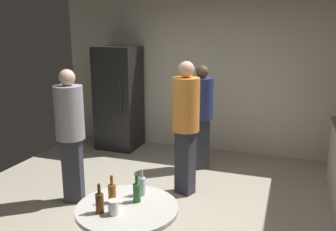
{
  "coord_description": "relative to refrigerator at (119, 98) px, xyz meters",
  "views": [
    {
      "loc": [
        1.4,
        -3.35,
        2.06
      ],
      "look_at": [
        0.12,
        0.31,
        1.13
      ],
      "focal_mm": 37.97,
      "sensor_mm": 36.0,
      "label": 1
    }
  ],
  "objects": [
    {
      "name": "beer_bottle_amber",
      "position": [
        1.6,
        -3.27,
        -0.08
      ],
      "size": [
        0.06,
        0.06,
        0.23
      ],
      "color": "#8C5919",
      "rests_on": "foreground_table"
    },
    {
      "name": "plastic_cup_white",
      "position": [
        1.7,
        -3.42,
        -0.11
      ],
      "size": [
        0.08,
        0.08,
        0.11
      ],
      "primitive_type": "cylinder",
      "color": "white",
      "rests_on": "foreground_table"
    },
    {
      "name": "ground_plane",
      "position": [
        1.47,
        -2.2,
        -0.95
      ],
      "size": [
        5.2,
        5.2,
        0.1
      ],
      "primitive_type": "cube",
      "color": "#B2A893"
    },
    {
      "name": "foreground_table",
      "position": [
        1.74,
        -3.29,
        -0.27
      ],
      "size": [
        0.8,
        0.8,
        0.73
      ],
      "color": "beige",
      "rests_on": "ground_plane"
    },
    {
      "name": "person_in_gray_shirt",
      "position": [
        0.43,
        -2.11,
        0.06
      ],
      "size": [
        0.42,
        0.42,
        1.64
      ],
      "rotation": [
        0.0,
        0.0,
        -1.28
      ],
      "color": "#2D2D38",
      "rests_on": "ground_plane"
    },
    {
      "name": "beer_bottle_green",
      "position": [
        1.78,
        -3.19,
        -0.08
      ],
      "size": [
        0.06,
        0.06,
        0.23
      ],
      "color": "#26662D",
      "rests_on": "foreground_table"
    },
    {
      "name": "person_in_orange_shirt",
      "position": [
        1.66,
        -1.44,
        0.1
      ],
      "size": [
        0.43,
        0.43,
        1.71
      ],
      "rotation": [
        0.0,
        0.0,
        -1.91
      ],
      "color": "#2D2D38",
      "rests_on": "ground_plane"
    },
    {
      "name": "wall_back",
      "position": [
        1.47,
        0.43,
        0.45
      ],
      "size": [
        5.32,
        0.06,
        2.7
      ],
      "primitive_type": "cube",
      "color": "silver",
      "rests_on": "ground_plane"
    },
    {
      "name": "person_in_navy_shirt",
      "position": [
        1.64,
        -0.53,
        0.02
      ],
      "size": [
        0.47,
        0.47,
        1.58
      ],
      "rotation": [
        0.0,
        0.0,
        -1.03
      ],
      "color": "#2D2D38",
      "rests_on": "ground_plane"
    },
    {
      "name": "beer_bottle_clear",
      "position": [
        1.77,
        -3.06,
        -0.08
      ],
      "size": [
        0.06,
        0.06,
        0.23
      ],
      "color": "silver",
      "rests_on": "foreground_table"
    },
    {
      "name": "beer_bottle_brown",
      "position": [
        1.59,
        -3.44,
        -0.08
      ],
      "size": [
        0.06,
        0.06,
        0.23
      ],
      "color": "#593314",
      "rests_on": "foreground_table"
    },
    {
      "name": "refrigerator",
      "position": [
        0.0,
        0.0,
        0.0
      ],
      "size": [
        0.7,
        0.68,
        1.8
      ],
      "color": "black",
      "rests_on": "ground_plane"
    }
  ]
}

